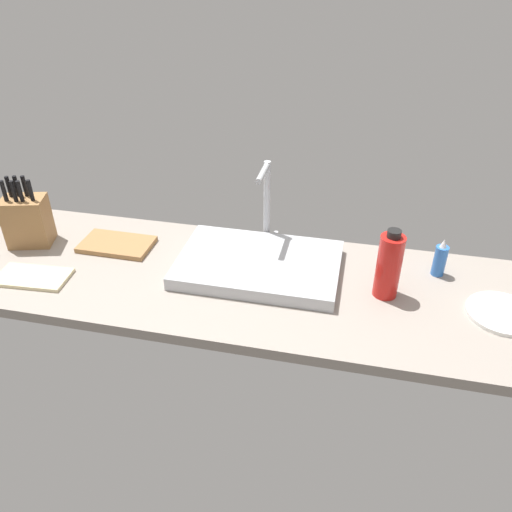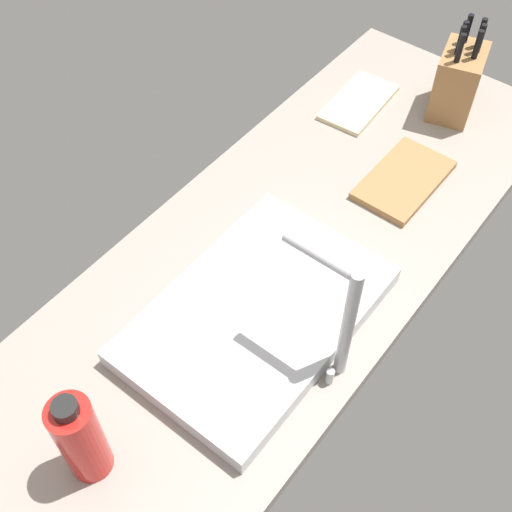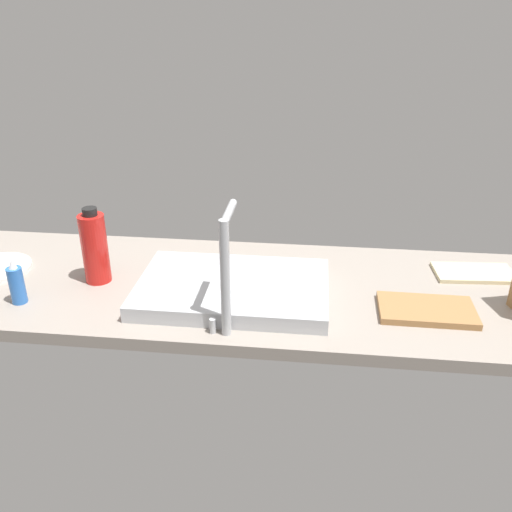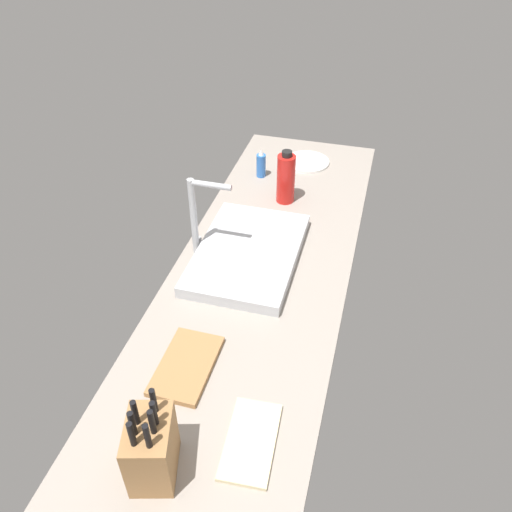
# 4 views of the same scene
# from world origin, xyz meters

# --- Properties ---
(countertop_slab) EXTENTS (1.99, 0.61, 0.04)m
(countertop_slab) POSITION_xyz_m (0.00, 0.00, 0.02)
(countertop_slab) COLOR gray
(countertop_slab) RESTS_ON ground
(sink_basin) EXTENTS (0.53, 0.35, 0.04)m
(sink_basin) POSITION_xyz_m (0.03, 0.06, 0.06)
(sink_basin) COLOR #B7BABF
(sink_basin) RESTS_ON countertop_slab
(faucet) EXTENTS (0.06, 0.15, 0.30)m
(faucet) POSITION_xyz_m (0.02, 0.24, 0.21)
(faucet) COLOR #B7BABF
(faucet) RESTS_ON countertop_slab
(knife_block) EXTENTS (0.17, 0.14, 0.25)m
(knife_block) POSITION_xyz_m (-0.80, 0.06, 0.13)
(knife_block) COLOR #9E7042
(knife_block) RESTS_ON countertop_slab
(cutting_board) EXTENTS (0.25, 0.15, 0.02)m
(cutting_board) POSITION_xyz_m (-0.50, 0.10, 0.04)
(cutting_board) COLOR #9E7042
(cutting_board) RESTS_ON countertop_slab
(water_bottle) EXTENTS (0.07, 0.07, 0.23)m
(water_bottle) POSITION_xyz_m (0.44, 0.02, 0.14)
(water_bottle) COLOR red
(water_bottle) RESTS_ON countertop_slab
(dish_towel) EXTENTS (0.24, 0.14, 0.01)m
(dish_towel) POSITION_xyz_m (-0.68, -0.14, 0.04)
(dish_towel) COLOR beige
(dish_towel) RESTS_ON countertop_slab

